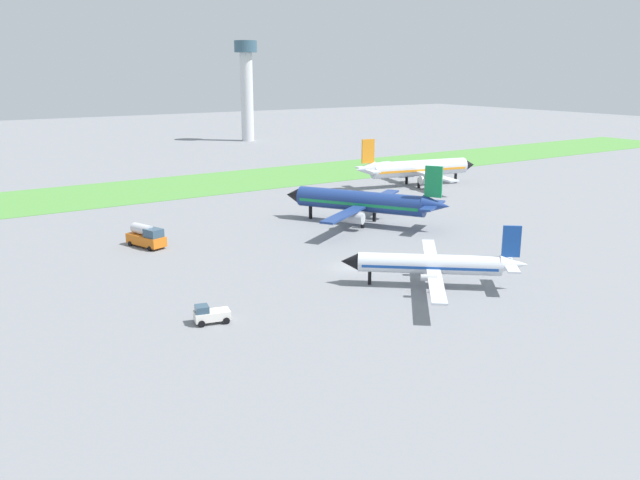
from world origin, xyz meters
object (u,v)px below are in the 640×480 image
(airplane_foreground_turboprop, at_px, (433,264))
(control_tower, at_px, (247,82))
(airplane_midfield_jet, at_px, (364,202))
(pushback_tug_near_gate, at_px, (210,314))
(airplane_parked_jet_far, at_px, (417,168))
(fuel_truck_midfield, at_px, (146,236))

(airplane_foreground_turboprop, relative_size, control_tower, 0.60)
(airplane_midfield_jet, bearing_deg, control_tower, -50.36)
(airplane_midfield_jet, relative_size, pushback_tug_near_gate, 6.76)
(airplane_foreground_turboprop, distance_m, control_tower, 169.92)
(airplane_parked_jet_far, height_order, airplane_midfield_jet, airplane_parked_jet_far)
(airplane_midfield_jet, height_order, control_tower, control_tower)
(airplane_midfield_jet, bearing_deg, fuel_truck_midfield, 49.71)
(airplane_parked_jet_far, relative_size, airplane_midfield_jet, 1.14)
(airplane_parked_jet_far, bearing_deg, fuel_truck_midfield, -153.91)
(pushback_tug_near_gate, height_order, control_tower, control_tower)
(airplane_parked_jet_far, relative_size, pushback_tug_near_gate, 7.70)
(pushback_tug_near_gate, xyz_separation_m, control_tower, (85.14, 154.71, 19.62))
(control_tower, bearing_deg, fuel_truck_midfield, -123.34)
(airplane_midfield_jet, xyz_separation_m, pushback_tug_near_gate, (-39.86, -26.71, -2.86))
(airplane_midfield_jet, relative_size, fuel_truck_midfield, 3.83)
(airplane_parked_jet_far, xyz_separation_m, fuel_truck_midfield, (-67.46, -17.29, -2.29))
(airplane_parked_jet_far, xyz_separation_m, control_tower, (12.93, 104.89, 16.66))
(control_tower, bearing_deg, airplane_midfield_jet, -109.48)
(airplane_parked_jet_far, bearing_deg, control_tower, 94.69)
(pushback_tug_near_gate, relative_size, control_tower, 0.11)
(fuel_truck_midfield, xyz_separation_m, control_tower, (80.39, 122.18, 18.95))
(airplane_midfield_jet, bearing_deg, airplane_parked_jet_far, -85.34)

